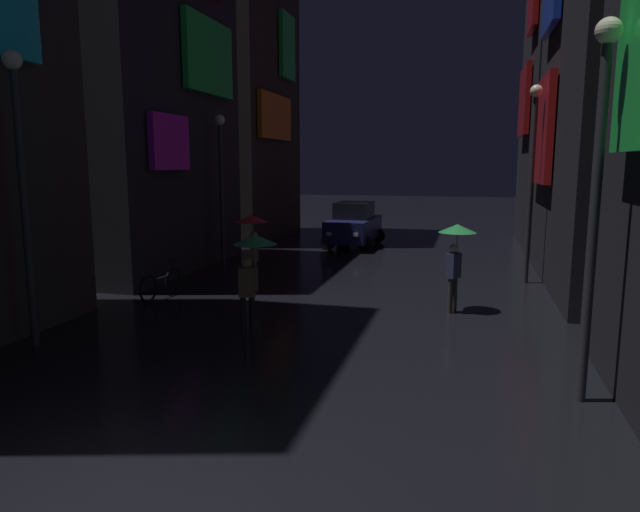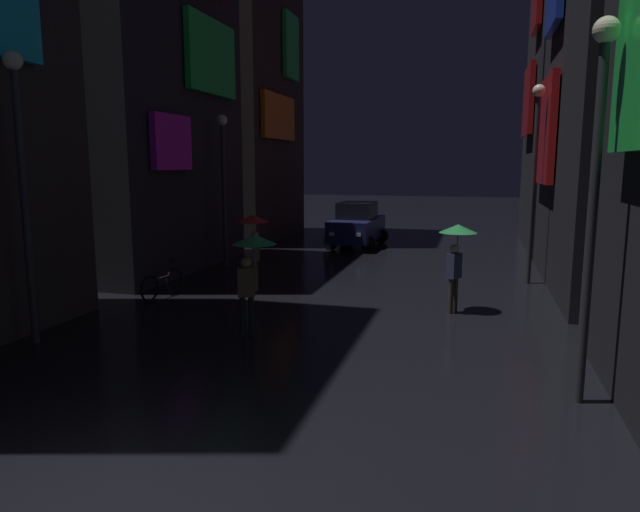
# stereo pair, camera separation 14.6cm
# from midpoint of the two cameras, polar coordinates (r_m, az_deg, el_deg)

# --- Properties ---
(building_left_mid) EXTENTS (4.25, 7.69, 13.75)m
(building_left_mid) POSITION_cam_midpoint_polar(r_m,az_deg,el_deg) (20.58, -17.54, 18.13)
(building_left_mid) COLOR #232328
(building_left_mid) RESTS_ON ground
(building_left_far) EXTENTS (4.25, 7.02, 21.77)m
(building_left_far) POSITION_cam_midpoint_polar(r_m,az_deg,el_deg) (28.97, -7.85, 23.81)
(building_left_far) COLOR #2D2826
(building_left_far) RESTS_ON ground
(pedestrian_foreground_left_red) EXTENTS (0.90, 0.90, 2.12)m
(pedestrian_foreground_left_red) POSITION_cam_midpoint_polar(r_m,az_deg,el_deg) (16.16, -6.38, 2.49)
(pedestrian_foreground_left_red) COLOR #38332D
(pedestrian_foreground_left_red) RESTS_ON ground
(pedestrian_near_crossing_green) EXTENTS (0.90, 0.90, 2.12)m
(pedestrian_near_crossing_green) POSITION_cam_midpoint_polar(r_m,az_deg,el_deg) (11.69, -6.48, -0.07)
(pedestrian_near_crossing_green) COLOR black
(pedestrian_near_crossing_green) RESTS_ON ground
(pedestrian_foreground_right_green) EXTENTS (0.90, 0.90, 2.12)m
(pedestrian_foreground_right_green) POSITION_cam_midpoint_polar(r_m,az_deg,el_deg) (13.96, 13.81, 1.23)
(pedestrian_foreground_right_green) COLOR #38332D
(pedestrian_foreground_right_green) RESTS_ON ground
(bicycle_parked_at_storefront) EXTENTS (0.24, 1.82, 0.96)m
(bicycle_parked_at_storefront) POSITION_cam_midpoint_polar(r_m,az_deg,el_deg) (15.80, -15.19, -2.64)
(bicycle_parked_at_storefront) COLOR black
(bicycle_parked_at_storefront) RESTS_ON ground
(car_distant) EXTENTS (2.34, 4.19, 1.92)m
(car_distant) POSITION_cam_midpoint_polar(r_m,az_deg,el_deg) (24.72, 3.89, 3.10)
(car_distant) COLOR navy
(car_distant) RESTS_ON ground
(streetlamp_left_near) EXTENTS (0.36, 0.36, 5.62)m
(streetlamp_left_near) POSITION_cam_midpoint_polar(r_m,az_deg,el_deg) (12.34, -27.39, 8.01)
(streetlamp_left_near) COLOR #2D2D33
(streetlamp_left_near) RESTS_ON ground
(streetlamp_right_far) EXTENTS (0.36, 0.36, 5.78)m
(streetlamp_right_far) POSITION_cam_midpoint_polar(r_m,az_deg,el_deg) (17.89, 20.90, 8.76)
(streetlamp_right_far) COLOR #2D2D33
(streetlamp_right_far) RESTS_ON ground
(streetlamp_right_near) EXTENTS (0.36, 0.36, 5.52)m
(streetlamp_right_near) POSITION_cam_midpoint_polar(r_m,az_deg,el_deg) (9.03, 26.27, 7.69)
(streetlamp_right_near) COLOR #2D2D33
(streetlamp_right_near) RESTS_ON ground
(streetlamp_left_far) EXTENTS (0.36, 0.36, 5.19)m
(streetlamp_left_far) POSITION_cam_midpoint_polar(r_m,az_deg,el_deg) (20.01, -9.42, 8.30)
(streetlamp_left_far) COLOR #2D2D33
(streetlamp_left_far) RESTS_ON ground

